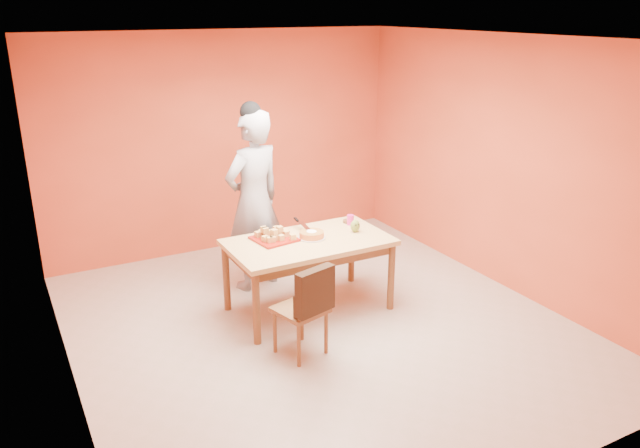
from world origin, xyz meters
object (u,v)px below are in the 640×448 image
checker_tin (347,221)px  egg_ornament (355,226)px  dining_chair (301,308)px  dining_table (309,249)px  person (254,201)px  red_dinner_plate (271,236)px  magenta_glass (350,220)px  sponge_cake (312,234)px  pastry_platter (274,239)px

checker_tin → egg_ornament: bearing=-105.4°
dining_chair → dining_table: bearing=43.4°
person → red_dinner_plate: (-0.05, -0.55, -0.21)m
checker_tin → dining_table: bearing=-156.0°
egg_ornament → magenta_glass: (0.07, 0.22, -0.01)m
red_dinner_plate → sponge_cake: size_ratio=0.99×
dining_table → person: bearing=106.8°
sponge_cake → pastry_platter: bearing=159.3°
egg_ornament → pastry_platter: bearing=159.2°
egg_ornament → checker_tin: size_ratio=1.35×
person → egg_ornament: 1.14m
magenta_glass → checker_tin: bearing=85.8°
pastry_platter → magenta_glass: magenta_glass is taller
egg_ornament → sponge_cake: bearing=165.5°
sponge_cake → egg_ornament: bearing=-6.2°
checker_tin → red_dinner_plate: bearing=-179.3°
sponge_cake → magenta_glass: (0.55, 0.17, 0.01)m
person → pastry_platter: bearing=67.5°
dining_table → red_dinner_plate: size_ratio=6.52×
person → pastry_platter: (-0.06, -0.64, -0.21)m
person → sponge_cake: (0.29, -0.77, -0.18)m
egg_ornament → checker_tin: bearing=66.4°
red_dinner_plate → egg_ornament: (0.82, -0.28, 0.06)m
dining_table → red_dinner_plate: bearing=138.8°
sponge_cake → magenta_glass: bearing=16.8°
dining_table → red_dinner_plate: 0.41m
dining_table → checker_tin: size_ratio=16.70×
sponge_cake → checker_tin: (0.56, 0.24, -0.03)m
red_dinner_plate → egg_ornament: 0.87m
dining_table → dining_chair: size_ratio=1.82×
person → egg_ornament: (0.77, -0.82, -0.16)m
dining_chair → checker_tin: size_ratio=9.16×
dining_table → egg_ornament: 0.55m
dining_table → person: person is taller
checker_tin → person: bearing=147.8°
pastry_platter → red_dinner_plate: size_ratio=1.56×
person → magenta_glass: size_ratio=18.58×
red_dinner_plate → checker_tin: size_ratio=2.56×
dining_table → sponge_cake: size_ratio=6.48×
dining_table → pastry_platter: 0.36m
magenta_glass → egg_ornament: bearing=-108.8°
dining_table → sponge_cake: (0.05, 0.03, 0.13)m
sponge_cake → egg_ornament: size_ratio=1.91×
dining_chair → egg_ornament: (0.99, 0.72, 0.37)m
red_dinner_plate → pastry_platter: bearing=-92.7°
magenta_glass → dining_chair: bearing=-138.5°
person → sponge_cake: size_ratio=7.95×
dining_table → pastry_platter: size_ratio=4.19×
sponge_cake → dining_table: bearing=-147.9°
red_dinner_plate → checker_tin: checker_tin is taller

